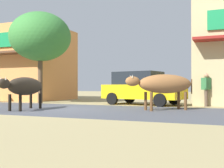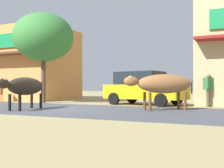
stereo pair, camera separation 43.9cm
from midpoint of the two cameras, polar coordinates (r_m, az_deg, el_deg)
The scene contains 8 objects.
ground at distance 11.73m, azimuth -12.00°, elevation -4.92°, with size 80.00×80.00×0.00m, color tan.
asphalt_road at distance 11.73m, azimuth -12.00°, elevation -4.91°, with size 72.00×5.45×0.00m, color #4A4D56.
storefront_left_cafe at distance 21.77m, azimuth -20.69°, elevation 3.56°, with size 8.73×5.55×4.87m.
roadside_tree at distance 16.08m, azimuth -15.03°, elevation 9.16°, with size 3.31×3.31×4.94m.
parked_hatchback_car at distance 14.09m, azimuth 5.12°, elevation -0.77°, with size 4.23×2.48×1.64m.
cow_near_brown at distance 11.47m, azimuth -18.22°, elevation -0.48°, with size 0.89×2.78×1.27m.
cow_far_dark at distance 10.89m, azimuth 9.33°, elevation -0.03°, with size 2.40×2.16×1.37m.
pedestrian_by_shop at distance 13.43m, azimuth 17.58°, elevation -0.61°, with size 0.43×0.61×1.51m.
Camera 1 is at (6.42, -9.73, 0.90)m, focal length 45.32 mm.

